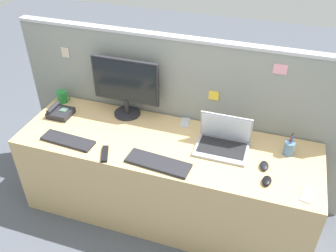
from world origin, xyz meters
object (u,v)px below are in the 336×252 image
(coffee_mug, at_px, (62,97))
(computer_mouse_right_hand, at_px, (264,166))
(desk_phone, at_px, (60,112))
(tv_remote, at_px, (105,154))
(desktop_monitor, at_px, (126,84))
(keyboard_main, at_px, (68,141))
(laptop, at_px, (223,140))
(computer_mouse_left_hand, at_px, (267,181))
(pen_cup, at_px, (289,148))
(cell_phone_white_slab, at_px, (307,194))
(keyboard_spare, at_px, (158,163))
(cell_phone_silver_slab, at_px, (185,122))

(coffee_mug, bearing_deg, computer_mouse_right_hand, -10.09)
(desk_phone, height_order, tv_remote, desk_phone)
(desktop_monitor, bearing_deg, keyboard_main, -118.99)
(laptop, bearing_deg, tv_remote, -155.56)
(computer_mouse_left_hand, xyz_separation_m, pen_cup, (0.11, 0.34, 0.04))
(pen_cup, relative_size, tv_remote, 1.09)
(laptop, height_order, cell_phone_white_slab, laptop)
(tv_remote, bearing_deg, keyboard_spare, -18.64)
(computer_mouse_right_hand, bearing_deg, pen_cup, 47.90)
(computer_mouse_left_hand, relative_size, tv_remote, 0.59)
(desk_phone, distance_m, keyboard_spare, 1.02)
(laptop, bearing_deg, computer_mouse_right_hand, -22.88)
(computer_mouse_right_hand, relative_size, cell_phone_white_slab, 0.72)
(cell_phone_white_slab, bearing_deg, tv_remote, -169.61)
(computer_mouse_right_hand, xyz_separation_m, pen_cup, (0.15, 0.20, 0.04))
(computer_mouse_left_hand, bearing_deg, computer_mouse_right_hand, 107.37)
(laptop, relative_size, desk_phone, 2.09)
(laptop, bearing_deg, cell_phone_white_slab, -27.31)
(desk_phone, distance_m, cell_phone_white_slab, 1.98)
(desktop_monitor, distance_m, coffee_mug, 0.65)
(keyboard_main, relative_size, cell_phone_silver_slab, 3.12)
(desktop_monitor, relative_size, keyboard_spare, 1.21)
(desk_phone, relative_size, cell_phone_white_slab, 1.31)
(desk_phone, relative_size, coffee_mug, 1.43)
(keyboard_main, xyz_separation_m, cell_phone_white_slab, (1.71, -0.01, -0.01))
(keyboard_spare, height_order, tv_remote, keyboard_spare)
(cell_phone_white_slab, distance_m, coffee_mug, 2.11)
(computer_mouse_right_hand, relative_size, pen_cup, 0.54)
(laptop, distance_m, pen_cup, 0.46)
(computer_mouse_right_hand, xyz_separation_m, coffee_mug, (-1.76, 0.31, 0.04))
(keyboard_main, distance_m, computer_mouse_left_hand, 1.46)
(computer_mouse_left_hand, relative_size, cell_phone_silver_slab, 0.76)
(keyboard_spare, relative_size, computer_mouse_left_hand, 4.55)
(keyboard_spare, distance_m, computer_mouse_right_hand, 0.73)
(cell_phone_silver_slab, bearing_deg, computer_mouse_right_hand, -35.21)
(keyboard_spare, distance_m, tv_remote, 0.40)
(keyboard_spare, relative_size, coffee_mug, 3.61)
(pen_cup, bearing_deg, laptop, -171.96)
(keyboard_main, height_order, computer_mouse_right_hand, computer_mouse_right_hand)
(keyboard_main, xyz_separation_m, cell_phone_silver_slab, (0.76, 0.51, -0.01))
(cell_phone_white_slab, relative_size, coffee_mug, 1.10)
(computer_mouse_right_hand, height_order, cell_phone_silver_slab, computer_mouse_right_hand)
(desktop_monitor, height_order, computer_mouse_right_hand, desktop_monitor)
(pen_cup, bearing_deg, computer_mouse_left_hand, -108.46)
(computer_mouse_right_hand, bearing_deg, desktop_monitor, 158.68)
(desk_phone, height_order, coffee_mug, coffee_mug)
(pen_cup, bearing_deg, cell_phone_silver_slab, 170.07)
(laptop, distance_m, computer_mouse_left_hand, 0.44)
(computer_mouse_right_hand, height_order, pen_cup, pen_cup)
(desk_phone, xyz_separation_m, keyboard_main, (0.25, -0.29, -0.02))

